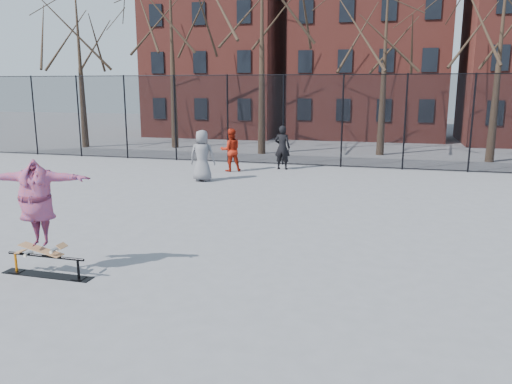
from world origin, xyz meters
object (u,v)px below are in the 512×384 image
(skater, at_px, (37,207))
(bystander_grey, at_px, (202,156))
(bystander_black, at_px, (282,148))
(bystander_red, at_px, (231,150))
(skateboard, at_px, (41,252))
(skate_rail, at_px, (47,267))

(skater, relative_size, bystander_grey, 1.03)
(bystander_black, distance_m, bystander_red, 2.22)
(skateboard, distance_m, bystander_black, 13.24)
(skater, height_order, bystander_black, skater)
(skate_rail, distance_m, skater, 1.16)
(skate_rail, relative_size, skateboard, 1.99)
(skate_rail, relative_size, skater, 0.93)
(skate_rail, xyz_separation_m, bystander_red, (-0.30, 12.07, 0.73))
(bystander_grey, xyz_separation_m, bystander_red, (0.33, 2.39, -0.07))
(skate_rail, height_order, bystander_black, bystander_black)
(skater, relative_size, bystander_red, 1.11)
(skateboard, xyz_separation_m, bystander_grey, (-0.55, 9.69, 0.50))
(bystander_black, bearing_deg, skateboard, 84.66)
(skateboard, bearing_deg, bystander_red, 91.02)
(skater, height_order, bystander_red, skater)
(skate_rail, height_order, bystander_grey, bystander_grey)
(bystander_red, bearing_deg, bystander_grey, 53.86)
(skater, bearing_deg, bystander_grey, 76.82)
(bystander_black, bearing_deg, bystander_red, 30.18)
(skater, height_order, bystander_grey, skater)
(skater, distance_m, bystander_black, 13.23)
(bystander_red, bearing_deg, skater, 62.78)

